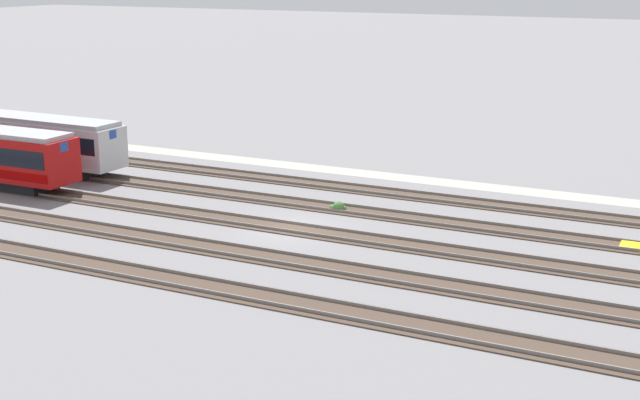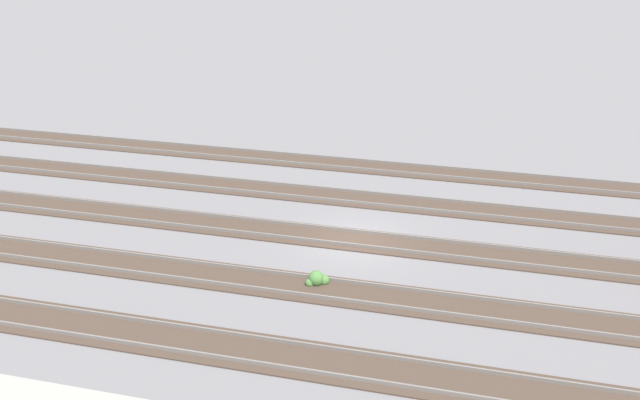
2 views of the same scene
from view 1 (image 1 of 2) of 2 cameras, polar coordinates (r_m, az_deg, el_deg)
ground_plane at (r=47.21m, az=-1.80°, el=-1.88°), size 400.00×400.00×0.00m
service_walkway at (r=59.10m, az=4.43°, el=1.53°), size 54.00×2.00×0.01m
rail_track_nearest at (r=55.32m, az=2.78°, el=0.67°), size 90.00×2.23×0.21m
rail_track_near_inner at (r=51.20m, az=0.68°, el=-0.48°), size 90.00×2.23×0.21m
rail_track_middle at (r=47.20m, az=-1.80°, el=-1.83°), size 90.00×2.24×0.21m
rail_track_far_inner at (r=43.32m, az=-4.72°, el=-3.42°), size 90.00×2.23×0.21m
rail_track_farthest at (r=39.63m, az=-8.22°, el=-5.30°), size 90.00×2.23×0.21m
subway_car_front_row_leftmost at (r=64.92m, az=-19.16°, el=3.79°), size 18.05×3.13×3.70m
bumper_stop_near_inner_track at (r=46.58m, az=19.75°, el=-2.35°), size 1.37×2.01×1.22m
weed_clump at (r=50.54m, az=1.16°, el=-0.46°), size 0.92×0.70×0.64m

